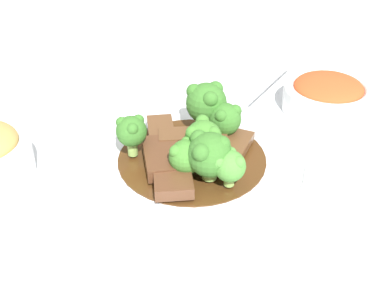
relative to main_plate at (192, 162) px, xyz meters
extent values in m
plane|color=silver|center=(0.00, 0.00, -0.01)|extent=(4.00, 4.00, 0.00)
cylinder|color=white|center=(0.00, 0.00, 0.00)|extent=(0.26, 0.26, 0.01)
torus|color=white|center=(0.00, 0.00, 0.00)|extent=(0.26, 0.26, 0.01)
cylinder|color=#4C2D14|center=(0.00, 0.00, 0.00)|extent=(0.16, 0.16, 0.00)
cube|color=brown|center=(-0.01, -0.02, 0.02)|extent=(0.08, 0.05, 0.02)
cube|color=#56331E|center=(0.04, 0.04, 0.02)|extent=(0.05, 0.06, 0.01)
cube|color=brown|center=(0.02, -0.05, 0.02)|extent=(0.05, 0.07, 0.01)
cube|color=#56331E|center=(0.03, 0.00, 0.02)|extent=(0.05, 0.07, 0.01)
cube|color=brown|center=(-0.04, 0.01, 0.01)|extent=(0.08, 0.07, 0.01)
cylinder|color=#8EB756|center=(-0.01, 0.06, 0.01)|extent=(0.01, 0.01, 0.01)
sphere|color=#4C8E38|center=(-0.01, 0.06, 0.03)|extent=(0.03, 0.03, 0.03)
sphere|color=#4C8E38|center=(0.00, 0.06, 0.04)|extent=(0.01, 0.01, 0.01)
sphere|color=#4C8E38|center=(-0.02, 0.07, 0.04)|extent=(0.01, 0.01, 0.01)
sphere|color=#4C8E38|center=(-0.02, 0.05, 0.04)|extent=(0.01, 0.01, 0.01)
cylinder|color=#7FA84C|center=(0.00, 0.04, 0.02)|extent=(0.02, 0.02, 0.01)
sphere|color=#387028|center=(0.00, 0.04, 0.04)|extent=(0.05, 0.05, 0.05)
sphere|color=#387028|center=(0.01, 0.05, 0.05)|extent=(0.02, 0.02, 0.02)
sphere|color=#387028|center=(-0.01, 0.05, 0.05)|extent=(0.02, 0.02, 0.02)
sphere|color=#387028|center=(0.01, 0.03, 0.05)|extent=(0.02, 0.02, 0.02)
cylinder|color=#7FA84C|center=(-0.04, -0.04, 0.02)|extent=(0.02, 0.02, 0.02)
sphere|color=#387028|center=(-0.04, -0.04, 0.04)|extent=(0.05, 0.05, 0.05)
sphere|color=#387028|center=(-0.03, -0.03, 0.06)|extent=(0.02, 0.02, 0.02)
sphere|color=#387028|center=(-0.05, -0.05, 0.06)|extent=(0.02, 0.02, 0.02)
sphere|color=#387028|center=(-0.03, -0.05, 0.06)|extent=(0.02, 0.02, 0.02)
cylinder|color=#7FA84C|center=(0.02, 0.03, 0.01)|extent=(0.01, 0.01, 0.01)
sphere|color=#427F2D|center=(0.02, 0.03, 0.03)|extent=(0.04, 0.04, 0.04)
sphere|color=#427F2D|center=(0.01, 0.04, 0.04)|extent=(0.01, 0.01, 0.01)
sphere|color=#427F2D|center=(0.01, 0.02, 0.04)|extent=(0.01, 0.01, 0.01)
sphere|color=#427F2D|center=(0.03, 0.03, 0.04)|extent=(0.01, 0.01, 0.01)
cylinder|color=#8EB756|center=(-0.05, -0.02, 0.01)|extent=(0.01, 0.01, 0.01)
sphere|color=#387028|center=(-0.05, -0.02, 0.03)|extent=(0.04, 0.04, 0.04)
sphere|color=#387028|center=(-0.06, -0.01, 0.04)|extent=(0.01, 0.01, 0.01)
sphere|color=#387028|center=(-0.05, -0.03, 0.04)|extent=(0.01, 0.01, 0.01)
sphere|color=#387028|center=(-0.04, -0.01, 0.04)|extent=(0.01, 0.01, 0.01)
cylinder|color=#8EB756|center=(0.06, -0.03, 0.02)|extent=(0.01, 0.01, 0.02)
sphere|color=#387028|center=(0.06, -0.03, 0.04)|extent=(0.03, 0.03, 0.03)
sphere|color=#387028|center=(0.05, -0.03, 0.05)|extent=(0.01, 0.01, 0.01)
sphere|color=#387028|center=(0.07, -0.04, 0.05)|extent=(0.01, 0.01, 0.01)
sphere|color=#387028|center=(0.06, -0.02, 0.05)|extent=(0.01, 0.01, 0.01)
cylinder|color=#8EB756|center=(-0.01, 0.02, 0.02)|extent=(0.01, 0.01, 0.02)
sphere|color=#427F2D|center=(-0.01, 0.02, 0.04)|extent=(0.04, 0.04, 0.04)
sphere|color=#427F2D|center=(-0.01, 0.00, 0.05)|extent=(0.01, 0.01, 0.01)
sphere|color=#427F2D|center=(0.01, 0.02, 0.05)|extent=(0.01, 0.01, 0.01)
sphere|color=#427F2D|center=(-0.01, 0.03, 0.05)|extent=(0.01, 0.01, 0.01)
ellipsoid|color=#B7B7BC|center=(-0.05, -0.04, 0.02)|extent=(0.08, 0.08, 0.01)
cylinder|color=#B7B7BC|center=(-0.15, -0.10, 0.01)|extent=(0.15, 0.10, 0.01)
cylinder|color=white|center=(-0.21, -0.05, -0.01)|extent=(0.06, 0.06, 0.01)
cylinder|color=white|center=(-0.21, -0.05, 0.01)|extent=(0.11, 0.11, 0.03)
torus|color=white|center=(-0.21, -0.05, 0.02)|extent=(0.11, 0.11, 0.01)
ellipsoid|color=#D14C23|center=(-0.21, -0.05, 0.02)|extent=(0.09, 0.09, 0.02)
camera|label=1|loc=(0.20, 0.44, 0.35)|focal=50.00mm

